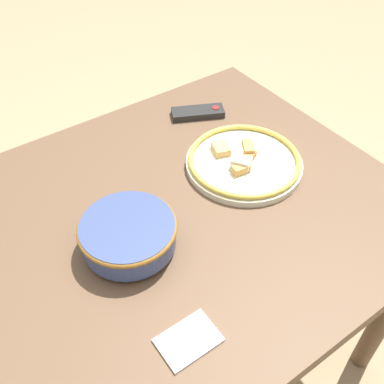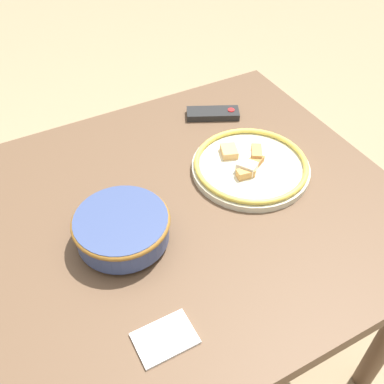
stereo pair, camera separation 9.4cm
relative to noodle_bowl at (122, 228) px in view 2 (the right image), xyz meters
The scene contains 6 objects.
ground_plane 0.77m from the noodle_bowl, 15.11° to the left, with size 8.00×8.00×0.00m, color #9E8460.
dining_table 0.19m from the noodle_bowl, 15.11° to the left, with size 1.13×0.92×0.71m.
noodle_bowl is the anchor object (origin of this frame).
food_plate 0.39m from the noodle_bowl, ahead, with size 0.31×0.31×0.05m.
tv_remote 0.54m from the noodle_bowl, 37.74° to the left, with size 0.17×0.12×0.02m.
folded_napkin 0.26m from the noodle_bowl, 94.92° to the right, with size 0.11×0.08×0.01m.
Camera 2 is at (-0.31, -0.68, 1.50)m, focal length 42.00 mm.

